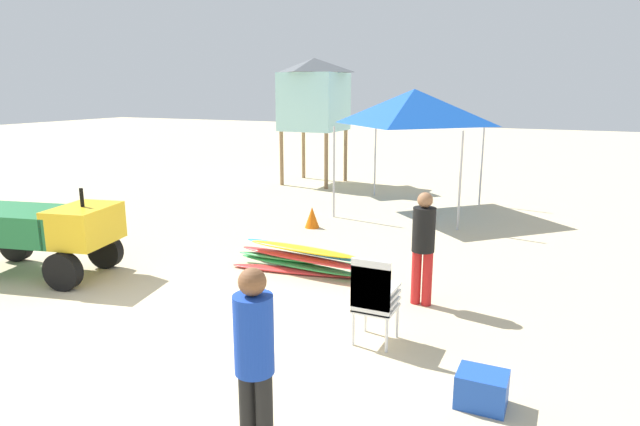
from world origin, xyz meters
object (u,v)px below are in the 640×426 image
Objects in this scene: lifeguard_near_left at (254,354)px; lifeguard_near_center at (423,241)px; popup_canopy at (414,107)px; surfboard_pile at (301,259)px; stacked_plastic_chairs at (374,294)px; lifeguard_tower at (314,94)px; cooler_box at (482,389)px; traffic_cone_near at (312,217)px; utility_cart at (42,229)px.

lifeguard_near_left is 3.92m from lifeguard_near_center.
lifeguard_near_left is 0.56× the size of popup_canopy.
lifeguard_near_center is (2.18, -0.50, 0.71)m from surfboard_pile.
popup_canopy is (-1.61, 7.42, 1.94)m from stacked_plastic_chairs.
surfboard_pile is 0.67× the size of lifeguard_tower.
lifeguard_tower is 13.20m from cooler_box.
lifeguard_near_left is 0.43× the size of lifeguard_tower.
popup_canopy is 3.84m from traffic_cone_near.
utility_cart is 5.79m from stacked_plastic_chairs.
traffic_cone_near is 7.18m from cooler_box.
popup_canopy is (4.17, 7.32, 1.81)m from utility_cart.
popup_canopy is at bearing 107.05° from lifeguard_near_center.
lifeguard_tower is at bearing 115.00° from traffic_cone_near.
lifeguard_near_center is 4.74m from traffic_cone_near.
stacked_plastic_chairs is 2.32× the size of cooler_box.
lifeguard_near_center is 3.43× the size of cooler_box.
traffic_cone_near is at bearing 129.05° from cooler_box.
stacked_plastic_chairs is at bearing -1.02° from utility_cart.
lifeguard_tower reaches higher than surfboard_pile.
cooler_box is (1.19, -2.27, -0.77)m from lifeguard_near_center.
surfboard_pile is 4.37m from cooler_box.
utility_cart is 5.84× the size of traffic_cone_near.
popup_canopy reaches higher than surfboard_pile.
lifeguard_near_left is 3.55× the size of cooler_box.
utility_cart is at bearing -153.54° from surfboard_pile.
utility_cart is at bearing -166.92° from lifeguard_near_center.
lifeguard_tower is (-3.62, 8.10, 2.62)m from surfboard_pile.
lifeguard_tower reaches higher than cooler_box.
cooler_box is at bearing -57.25° from lifeguard_tower.
stacked_plastic_chairs is at bearing -56.93° from traffic_cone_near.
lifeguard_near_center is 3.49× the size of traffic_cone_near.
lifeguard_near_center is 10.55m from lifeguard_tower.
cooler_box is at bearing -39.41° from surfboard_pile.
stacked_plastic_chairs reaches higher than traffic_cone_near.
lifeguard_near_left reaches higher than utility_cart.
utility_cart is 0.91× the size of popup_canopy.
lifeguard_near_left is 7.83m from traffic_cone_near.
traffic_cone_near is (-2.96, 7.21, -0.74)m from lifeguard_near_left.
lifeguard_near_left is at bearing -133.69° from cooler_box.
stacked_plastic_chairs is at bearing 86.13° from lifeguard_near_left.
stacked_plastic_chairs is 2.36× the size of traffic_cone_near.
lifeguard_near_center reaches higher than stacked_plastic_chairs.
popup_canopy reaches higher than lifeguard_near_left.
surfboard_pile is 1.58× the size of lifeguard_near_left.
surfboard_pile is at bearing 26.46° from utility_cart.
stacked_plastic_chairs is 0.68× the size of lifeguard_near_center.
lifeguard_near_center reaches higher than surfboard_pile.
surfboard_pile is at bearing -93.83° from popup_canopy.
traffic_cone_near is at bearing 112.35° from lifeguard_near_left.
utility_cart reaches higher than cooler_box.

